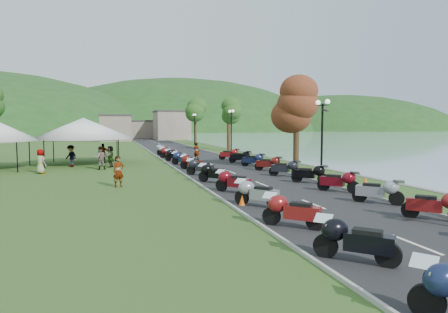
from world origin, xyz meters
TOP-DOWN VIEW (x-y plane):
  - road at (0.00, 40.00)m, footprint 7.00×120.00m
  - hills_backdrop at (0.00, 200.00)m, footprint 360.00×120.00m
  - far_building at (-2.00, 85.00)m, footprint 18.00×16.00m
  - moto_row_left at (-2.50, 18.98)m, footprint 2.60×40.96m
  - moto_row_right at (2.75, 15.57)m, footprint 2.60×33.50m
  - vendor_tent_main at (-10.47, 31.16)m, footprint 5.62×5.62m
  - tree_lakeside at (5.20, 22.12)m, footprint 2.88×2.88m
  - pedestrian_a at (-7.96, 17.35)m, footprint 0.75×0.65m
  - pedestrian_b at (-9.09, 26.38)m, footprint 0.91×0.58m
  - pedestrian_c at (-11.37, 28.93)m, footprint 1.14×1.16m
  - traffic_cone_near at (-3.00, 10.71)m, footprint 0.31×0.31m

SIDE VIEW (x-z plane):
  - hills_backdrop at x=0.00m, z-range -38.00..38.00m
  - pedestrian_a at x=-7.96m, z-range -0.86..0.86m
  - pedestrian_b at x=-9.09m, z-range -0.89..0.89m
  - pedestrian_c at x=-11.37m, z-range -0.89..0.89m
  - road at x=0.00m, z-range 0.00..0.02m
  - traffic_cone_near at x=-3.00m, z-range 0.00..0.49m
  - moto_row_left at x=-2.50m, z-range 0.00..1.10m
  - moto_row_right at x=2.75m, z-range 0.00..1.10m
  - vendor_tent_main at x=-10.47m, z-range 0.00..4.00m
  - far_building at x=-2.00m, z-range 0.00..5.00m
  - tree_lakeside at x=5.20m, z-range 0.00..7.99m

